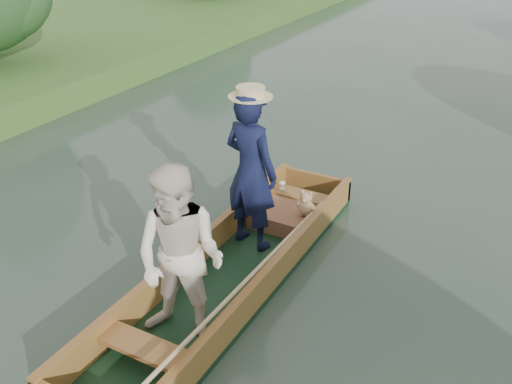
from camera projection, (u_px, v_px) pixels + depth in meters
The scene contains 2 objects.
ground at pixel (232, 283), 6.79m from camera, with size 120.00×120.00×0.00m, color #283D30.
punt at pixel (223, 234), 6.30m from camera, with size 1.18×5.16×2.16m.
Camera 1 is at (2.89, -4.69, 4.13)m, focal length 40.00 mm.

